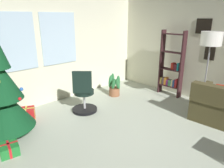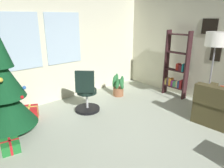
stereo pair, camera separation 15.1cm
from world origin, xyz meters
The scene contains 9 objects.
ground_plane centered at (0.00, 0.00, -0.05)m, with size 5.19×6.04×0.10m, color #ADB6A3.
wall_back_with_windows centered at (-0.02, 3.07, 1.41)m, with size 5.19×0.12×2.80m.
holiday_tree centered at (-1.51, 2.18, 0.81)m, with size 0.98×0.98×2.42m.
gift_box_red centered at (-1.05, 2.47, 0.14)m, with size 0.40×0.39×0.28m.
gift_box_green centered at (-1.68, 1.63, 0.08)m, with size 0.32×0.38×0.17m.
office_chair centered at (0.05, 1.99, 0.38)m, with size 0.59×0.60×0.98m.
bookshelf centered at (2.38, 1.25, 0.75)m, with size 0.18×0.64×1.72m.
floor_lamp centered at (1.95, 0.18, 1.53)m, with size 0.42×0.42×1.76m.
potted_plant centered at (1.23, 2.23, 0.25)m, with size 0.32×0.41×0.61m.
Camera 2 is at (-2.29, -1.55, 2.04)m, focal length 32.69 mm.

